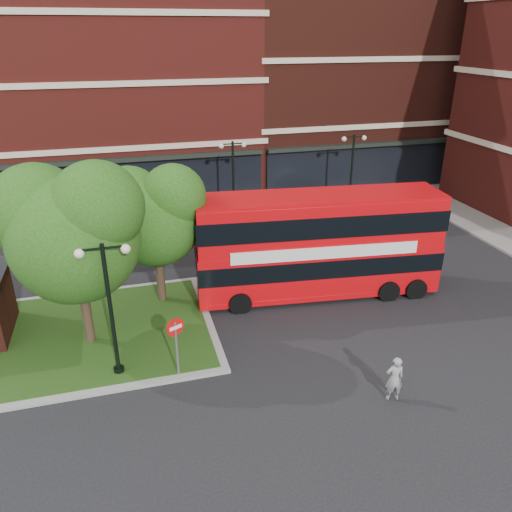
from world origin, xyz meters
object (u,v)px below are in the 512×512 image
object	(u,v)px
bus	(318,238)
car_white	(324,199)
woman	(394,378)
car_silver	(189,205)

from	to	relation	value
bus	car_white	distance (m)	12.18
car_white	woman	bearing A→B (deg)	167.38
bus	car_silver	xyz separation A→B (m)	(-4.06, 12.00, -1.94)
car_silver	car_white	bearing A→B (deg)	-103.24
woman	car_silver	bearing A→B (deg)	-68.76
bus	car_white	size ratio (longest dim) A/B	2.71
bus	car_white	world-z (taller)	bus
bus	car_white	xyz separation A→B (m)	(4.93, 10.95, -2.04)
bus	car_silver	size ratio (longest dim) A/B	2.44
bus	woman	world-z (taller)	bus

